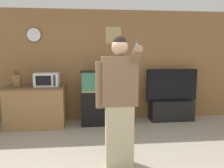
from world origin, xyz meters
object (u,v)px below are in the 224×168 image
object	(u,v)px
microwave	(47,80)
tv_on_stand	(171,105)
counter_island	(36,107)
knife_block	(17,80)
aquarium_on_stand	(106,98)
person_standing	(119,100)

from	to	relation	value
microwave	tv_on_stand	world-z (taller)	tv_on_stand
counter_island	knife_block	xyz separation A→B (m)	(-0.36, -0.01, 0.58)
microwave	tv_on_stand	xyz separation A→B (m)	(2.84, 0.24, -0.68)
knife_block	aquarium_on_stand	size ratio (longest dim) A/B	0.29
microwave	person_standing	distance (m)	2.22
counter_island	tv_on_stand	xyz separation A→B (m)	(3.10, 0.20, -0.09)
knife_block	aquarium_on_stand	xyz separation A→B (m)	(1.88, 0.05, -0.42)
tv_on_stand	knife_block	bearing A→B (deg)	-176.51
knife_block	person_standing	bearing A→B (deg)	-43.58
counter_island	aquarium_on_stand	size ratio (longest dim) A/B	1.05
tv_on_stand	person_standing	size ratio (longest dim) A/B	0.68
counter_island	aquarium_on_stand	xyz separation A→B (m)	(1.52, 0.03, 0.16)
microwave	aquarium_on_stand	xyz separation A→B (m)	(1.25, 0.08, -0.43)
aquarium_on_stand	person_standing	world-z (taller)	person_standing
aquarium_on_stand	microwave	bearing A→B (deg)	-176.51
tv_on_stand	person_standing	distance (m)	2.62
microwave	aquarium_on_stand	bearing A→B (deg)	3.49
tv_on_stand	person_standing	xyz separation A→B (m)	(-1.54, -2.04, 0.58)
counter_island	person_standing	size ratio (longest dim) A/B	0.70
aquarium_on_stand	person_standing	size ratio (longest dim) A/B	0.67
counter_island	tv_on_stand	size ratio (longest dim) A/B	1.04
aquarium_on_stand	tv_on_stand	xyz separation A→B (m)	(1.58, 0.17, -0.24)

